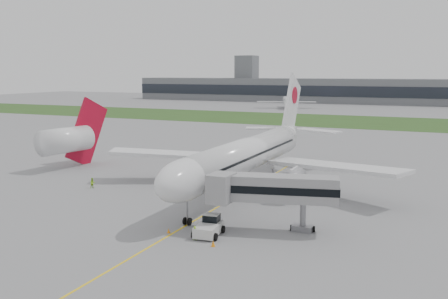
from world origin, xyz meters
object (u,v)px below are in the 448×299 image
at_px(airliner, 249,153).
at_px(ground_crew_near, 195,233).
at_px(pushback_tug, 209,226).
at_px(neighbor_aircraft, 69,139).
at_px(jet_bridge, 270,189).

xyz_separation_m(airliner, ground_crew_near, (3.32, -24.33, -4.88)).
relative_size(pushback_tug, neighbor_aircraft, 0.26).
height_order(airliner, neighbor_aircraft, airliner).
distance_m(ground_crew_near, neighbor_aircraft, 48.80).
bearing_deg(jet_bridge, ground_crew_near, -149.20).
bearing_deg(jet_bridge, pushback_tug, -158.84).
bearing_deg(ground_crew_near, jet_bridge, -150.61).
xyz_separation_m(jet_bridge, neighbor_aircraft, (-46.81, 20.56, 0.56)).
height_order(pushback_tug, ground_crew_near, pushback_tug).
distance_m(pushback_tug, ground_crew_near, 2.35).
relative_size(airliner, neighbor_aircraft, 3.15).
distance_m(jet_bridge, ground_crew_near, 9.76).
bearing_deg(pushback_tug, ground_crew_near, -113.07).
height_order(pushback_tug, jet_bridge, jet_bridge).
distance_m(pushback_tug, neighbor_aircraft, 48.12).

